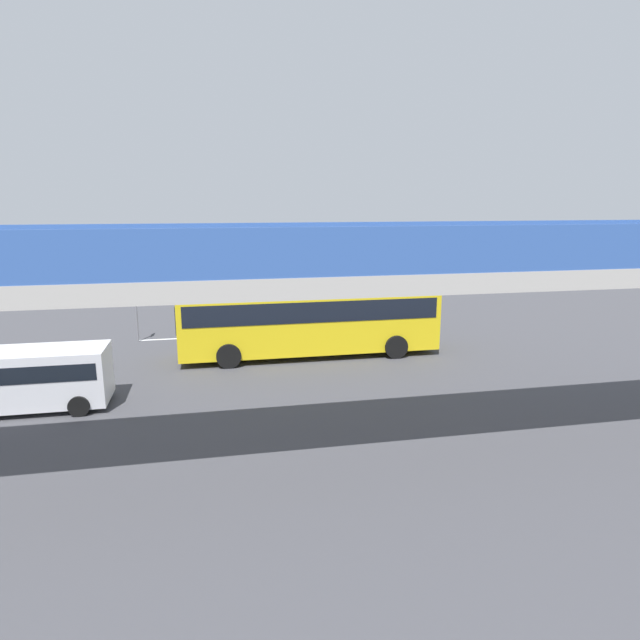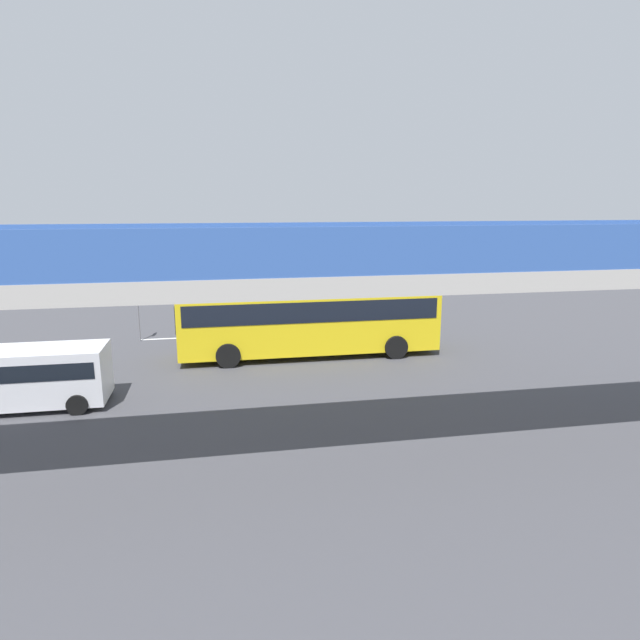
# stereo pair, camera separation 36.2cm
# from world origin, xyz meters

# --- Properties ---
(ground) EXTENTS (80.00, 80.00, 0.00)m
(ground) POSITION_xyz_m (0.00, 0.00, 0.00)
(ground) COLOR #424247
(city_bus) EXTENTS (11.54, 2.85, 3.15)m
(city_bus) POSITION_xyz_m (-0.99, 0.81, 1.88)
(city_bus) COLOR yellow
(city_bus) RESTS_ON ground
(parked_van) EXTENTS (4.80, 2.17, 2.05)m
(parked_van) POSITION_xyz_m (9.24, 5.41, 1.18)
(parked_van) COLOR silver
(parked_van) RESTS_ON ground
(bicycle_green) EXTENTS (1.77, 0.44, 0.96)m
(bicycle_green) POSITION_xyz_m (9.36, 2.25, 0.37)
(bicycle_green) COLOR black
(bicycle_green) RESTS_ON ground
(bicycle_orange) EXTENTS (1.77, 0.44, 0.96)m
(bicycle_orange) POSITION_xyz_m (8.79, 3.30, 0.37)
(bicycle_orange) COLOR black
(bicycle_orange) RESTS_ON ground
(traffic_sign) EXTENTS (0.08, 0.60, 2.80)m
(traffic_sign) POSITION_xyz_m (6.96, -3.21, 1.89)
(traffic_sign) COLOR slate
(traffic_sign) RESTS_ON ground
(lane_dash_leftmost) EXTENTS (2.00, 0.20, 0.01)m
(lane_dash_leftmost) POSITION_xyz_m (-6.00, -3.42, 0.00)
(lane_dash_leftmost) COLOR silver
(lane_dash_leftmost) RESTS_ON ground
(lane_dash_left) EXTENTS (2.00, 0.20, 0.01)m
(lane_dash_left) POSITION_xyz_m (-2.00, -3.42, 0.00)
(lane_dash_left) COLOR silver
(lane_dash_left) RESTS_ON ground
(lane_dash_centre) EXTENTS (2.00, 0.20, 0.01)m
(lane_dash_centre) POSITION_xyz_m (2.00, -3.42, 0.00)
(lane_dash_centre) COLOR silver
(lane_dash_centre) RESTS_ON ground
(lane_dash_right) EXTENTS (2.00, 0.20, 0.01)m
(lane_dash_right) POSITION_xyz_m (6.00, -3.42, 0.00)
(lane_dash_right) COLOR silver
(lane_dash_right) RESTS_ON ground
(pedestrian_overpass) EXTENTS (30.81, 2.60, 6.32)m
(pedestrian_overpass) POSITION_xyz_m (0.00, 11.30, 4.68)
(pedestrian_overpass) COLOR #B2ADA5
(pedestrian_overpass) RESTS_ON ground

